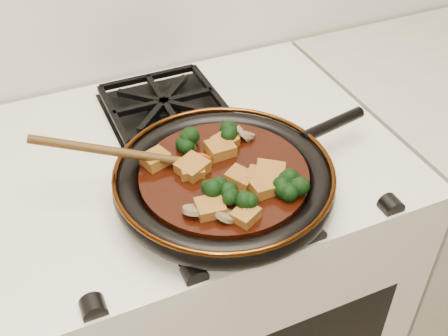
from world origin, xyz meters
name	(u,v)px	position (x,y,z in m)	size (l,w,h in m)	color
stove	(197,297)	(0.00, 1.69, 0.45)	(0.76, 0.60, 0.90)	silver
burner_grate_front	(219,191)	(0.00, 1.55, 0.91)	(0.23, 0.23, 0.03)	black
burner_grate_back	(164,106)	(0.00, 1.83, 0.91)	(0.23, 0.23, 0.03)	black
skillet	(225,180)	(0.01, 1.54, 0.94)	(0.49, 0.37, 0.05)	black
braising_sauce	(224,178)	(0.01, 1.54, 0.95)	(0.28, 0.28, 0.02)	black
tofu_cube_0	(270,174)	(0.07, 1.50, 0.97)	(0.04, 0.05, 0.02)	brown
tofu_cube_1	(210,208)	(-0.05, 1.47, 0.97)	(0.04, 0.04, 0.02)	brown
tofu_cube_2	(240,179)	(0.02, 1.51, 0.97)	(0.04, 0.04, 0.02)	brown
tofu_cube_3	(225,142)	(0.04, 1.61, 0.97)	(0.04, 0.03, 0.02)	brown
tofu_cube_4	(257,177)	(0.05, 1.50, 0.97)	(0.04, 0.03, 0.02)	brown
tofu_cube_5	(220,149)	(0.02, 1.59, 0.97)	(0.04, 0.04, 0.02)	brown
tofu_cube_6	(263,188)	(0.04, 1.48, 0.97)	(0.04, 0.03, 0.02)	brown
tofu_cube_7	(246,216)	(-0.01, 1.43, 0.97)	(0.04, 0.03, 0.02)	brown
tofu_cube_8	(193,168)	(-0.04, 1.56, 0.97)	(0.04, 0.04, 0.02)	brown
tofu_cube_9	(191,170)	(-0.04, 1.56, 0.97)	(0.04, 0.04, 0.02)	brown
tofu_cube_10	(156,160)	(-0.09, 1.61, 0.97)	(0.04, 0.04, 0.02)	brown
broccoli_floret_0	(217,192)	(-0.03, 1.50, 0.97)	(0.06, 0.06, 0.05)	black
broccoli_floret_1	(193,144)	(-0.02, 1.62, 0.97)	(0.06, 0.06, 0.05)	black
broccoli_floret_2	(226,137)	(0.04, 1.62, 0.97)	(0.06, 0.06, 0.05)	black
broccoli_floret_3	(293,188)	(0.09, 1.46, 0.97)	(0.06, 0.06, 0.05)	black
broccoli_floret_4	(290,188)	(0.08, 1.46, 0.97)	(0.06, 0.06, 0.05)	black
broccoli_floret_5	(240,204)	(-0.01, 1.46, 0.97)	(0.06, 0.06, 0.05)	black
carrot_coin_0	(233,140)	(0.05, 1.61, 0.96)	(0.03, 0.03, 0.01)	#BE3D05
carrot_coin_1	(218,204)	(-0.03, 1.47, 0.96)	(0.03, 0.03, 0.01)	#BE3D05
carrot_coin_2	(201,159)	(-0.02, 1.58, 0.96)	(0.03, 0.03, 0.01)	#BE3D05
carrot_coin_3	(198,168)	(-0.03, 1.57, 0.96)	(0.03, 0.03, 0.01)	#BE3D05
mushroom_slice_0	(194,210)	(-0.07, 1.48, 0.97)	(0.04, 0.04, 0.01)	olive
mushroom_slice_1	(246,135)	(0.08, 1.61, 0.97)	(0.03, 0.03, 0.01)	olive
mushroom_slice_2	(250,211)	(0.00, 1.44, 0.97)	(0.03, 0.03, 0.01)	olive
mushroom_slice_3	(226,215)	(-0.03, 1.45, 0.97)	(0.03, 0.03, 0.01)	olive
mushroom_slice_4	(244,134)	(0.08, 1.62, 0.97)	(0.04, 0.04, 0.01)	olive
wooden_spoon	(148,157)	(-0.10, 1.60, 0.98)	(0.16, 0.09, 0.27)	#3F280D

